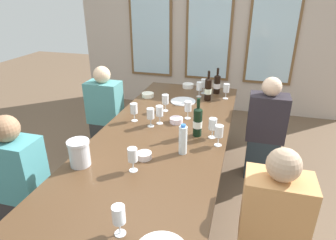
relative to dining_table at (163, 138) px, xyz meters
The scene contains 29 objects.
ground_plane 0.68m from the dining_table, ahead, with size 12.00×12.00×0.00m, color brown.
back_wall_with_windows 2.68m from the dining_table, 90.00° to the left, with size 4.30×0.10×2.90m.
dining_table is the anchor object (origin of this frame).
white_plate_0 0.79m from the dining_table, 90.17° to the left, with size 0.28×0.28×0.01m, color white.
metal_pitcher 0.78m from the dining_table, 123.33° to the right, with size 0.16×0.16×0.19m.
wine_bottle_0 0.96m from the dining_table, 74.57° to the left, with size 0.08×0.08×0.33m.
wine_bottle_1 0.35m from the dining_table, ahead, with size 0.08×0.08×0.33m.
wine_bottle_2 1.23m from the dining_table, 74.73° to the left, with size 0.08×0.08×0.31m.
tasting_bowl_0 0.25m from the dining_table, 75.19° to the left, with size 0.12×0.12×0.05m, color white.
tasting_bowl_1 0.45m from the dining_table, 91.92° to the right, with size 0.11×0.11×0.05m, color white.
tasting_bowl_2 1.30m from the dining_table, 92.29° to the left, with size 0.14×0.14×0.05m, color white.
tasting_bowl_3 0.94m from the dining_table, 117.13° to the left, with size 0.14×0.14×0.05m, color white.
water_bottle 0.41m from the dining_table, 50.14° to the right, with size 0.06×0.06×0.24m.
wine_glass_0 0.53m from the dining_table, 103.63° to the left, with size 0.07×0.07×0.17m.
wine_glass_1 0.63m from the dining_table, 93.14° to the right, with size 0.07×0.07×0.17m.
wine_glass_2 0.26m from the dining_table, 115.47° to the left, with size 0.07×0.07×0.17m.
wine_glass_3 0.46m from the dining_table, ahead, with size 0.07×0.07×0.17m.
wine_glass_4 1.16m from the dining_table, 81.48° to the left, with size 0.07×0.07×0.17m.
wine_glass_5 1.03m from the dining_table, 82.09° to the left, with size 0.07×0.07×0.17m.
wine_glass_6 0.41m from the dining_table, 153.06° to the left, with size 0.07×0.07×0.17m.
wine_glass_7 0.42m from the dining_table, 68.20° to the left, with size 0.07×0.07×0.17m.
wine_glass_8 1.12m from the dining_table, 66.46° to the left, with size 0.07×0.07×0.17m.
wine_glass_9 0.25m from the dining_table, 146.32° to the left, with size 0.07×0.07×0.17m.
wine_glass_10 0.53m from the dining_table, 11.22° to the right, with size 0.07×0.07×0.17m.
wine_glass_11 1.18m from the dining_table, 84.44° to the right, with size 0.07×0.07×0.17m.
seated_person_0 1.12m from the dining_table, 143.80° to the left, with size 0.38×0.24×1.11m.
seated_person_1 1.15m from the dining_table, 38.30° to the left, with size 0.38×0.24×1.11m.
seated_person_2 1.18m from the dining_table, 139.97° to the right, with size 0.38×0.24×1.11m.
seated_person_3 1.16m from the dining_table, 38.81° to the right, with size 0.38×0.24×1.11m.
Camera 1 is at (0.65, -2.17, 1.89)m, focal length 31.27 mm.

